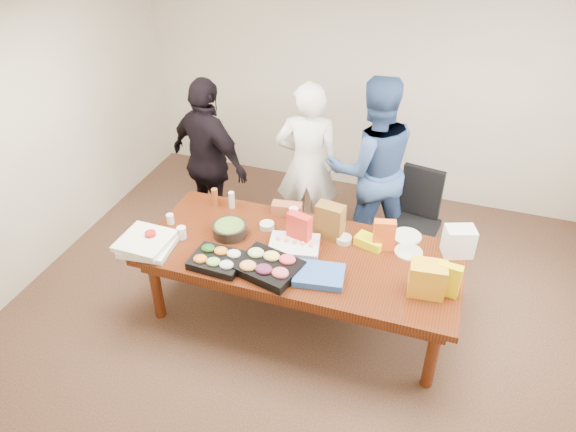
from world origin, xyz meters
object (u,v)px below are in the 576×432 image
(person_center, at_px, (308,166))
(sheet_cake, at_px, (294,246))
(salad_bowl, at_px, (230,229))
(conference_table, at_px, (300,284))
(office_chair, at_px, (415,224))
(person_right, at_px, (371,168))

(person_center, distance_m, sheet_cake, 1.21)
(sheet_cake, distance_m, salad_bowl, 0.63)
(conference_table, relative_size, office_chair, 2.79)
(person_center, bearing_deg, salad_bowl, 58.35)
(salad_bowl, bearing_deg, conference_table, -3.22)
(person_right, bearing_deg, conference_table, 48.65)
(conference_table, distance_m, salad_bowl, 0.82)
(person_right, height_order, sheet_cake, person_right)
(office_chair, relative_size, sheet_cake, 2.30)
(office_chair, distance_m, person_center, 1.26)
(office_chair, relative_size, person_right, 0.51)
(person_center, bearing_deg, sheet_cake, 88.86)
(office_chair, xyz_separation_m, sheet_cake, (-0.94, -1.10, 0.29))
(office_chair, bearing_deg, conference_table, -118.30)
(office_chair, height_order, person_right, person_right)
(office_chair, xyz_separation_m, salad_bowl, (-1.58, -1.07, 0.30))
(person_center, height_order, salad_bowl, person_center)
(office_chair, relative_size, salad_bowl, 3.16)
(sheet_cake, height_order, salad_bowl, salad_bowl)
(person_center, relative_size, salad_bowl, 5.82)
(sheet_cake, bearing_deg, person_right, 60.30)
(sheet_cake, bearing_deg, person_center, 90.19)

